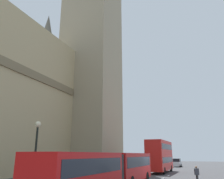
% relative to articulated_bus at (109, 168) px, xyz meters
% --- Properties ---
extents(articulated_bus, '(17.62, 2.54, 2.90)m').
position_rel_articulated_bus_xyz_m(articulated_bus, '(0.00, 0.00, 0.00)').
color(articulated_bus, red).
rests_on(articulated_bus, ground_plane).
extents(double_decker_bus, '(9.97, 2.54, 4.90)m').
position_rel_articulated_bus_xyz_m(double_decker_bus, '(20.62, 0.00, 0.96)').
color(double_decker_bus, red).
rests_on(double_decker_bus, ground_plane).
extents(sedan_lead, '(4.40, 1.86, 1.85)m').
position_rel_articulated_bus_xyz_m(sedan_lead, '(39.43, -0.07, -0.83)').
color(sedan_lead, '#B7B7BC').
rests_on(sedan_lead, ground_plane).
extents(street_lamp, '(0.44, 0.44, 5.27)m').
position_rel_articulated_bus_xyz_m(street_lamp, '(-3.62, 4.51, 1.31)').
color(street_lamp, black).
rests_on(street_lamp, ground_plane).
extents(pedestrian_near_cones, '(0.37, 0.46, 1.69)m').
position_rel_articulated_bus_xyz_m(pedestrian_near_cones, '(7.06, -6.20, -0.83)').
color(pedestrian_near_cones, '#333333').
rests_on(pedestrian_near_cones, ground_plane).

